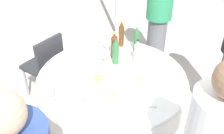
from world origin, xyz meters
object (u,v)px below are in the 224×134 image
at_px(wine_glass_right, 87,94).
at_px(plate_east, 113,96).
at_px(plate_west, 99,79).
at_px(wine_glass_left, 50,91).
at_px(wine_glass_front, 107,43).
at_px(plate_north, 87,52).
at_px(chair_near, 46,63).
at_px(bottle_brown_right, 114,46).
at_px(wine_glass_near, 105,55).
at_px(person_rear, 159,16).
at_px(bottle_green_left, 136,39).
at_px(bottle_brown_inner, 121,34).
at_px(bottle_clear_rear, 137,52).
at_px(plate_outer, 141,81).
at_px(dining_table, 112,87).
at_px(bottle_green_mid, 116,51).

distance_m(wine_glass_right, plate_east, 0.25).
bearing_deg(plate_west, wine_glass_left, 134.67).
height_order(wine_glass_front, plate_north, wine_glass_front).
relative_size(wine_glass_left, wine_glass_front, 1.08).
xyz_separation_m(wine_glass_front, plate_east, (-0.80, -0.18, -0.09)).
bearing_deg(wine_glass_right, wine_glass_left, 91.56).
bearing_deg(chair_near, plate_east, -102.22).
relative_size(bottle_brown_right, wine_glass_near, 2.15).
relative_size(wine_glass_right, person_rear, 0.09).
bearing_deg(bottle_green_left, plate_east, 169.80).
bearing_deg(bottle_brown_right, bottle_brown_inner, -11.20).
bearing_deg(plate_north, bottle_brown_inner, -58.86).
height_order(bottle_clear_rear, plate_outer, bottle_clear_rear).
bearing_deg(wine_glass_left, bottle_green_left, -35.31).
bearing_deg(person_rear, dining_table, -90.00).
xyz_separation_m(wine_glass_left, chair_near, (0.89, 0.41, -0.33)).
height_order(dining_table, wine_glass_left, wine_glass_left).
bearing_deg(wine_glass_front, wine_glass_right, 178.00).
bearing_deg(dining_table, wine_glass_right, 159.94).
bearing_deg(bottle_green_left, bottle_brown_inner, 61.51).
xyz_separation_m(bottle_clear_rear, bottle_green_left, (0.23, 0.02, 0.02)).
bearing_deg(person_rear, bottle_green_mid, -93.79).
bearing_deg(bottle_clear_rear, bottle_green_left, 5.74).
height_order(bottle_green_left, plate_outer, bottle_green_left).
distance_m(bottle_brown_inner, bottle_green_mid, 0.38).
distance_m(plate_north, chair_near, 0.59).
bearing_deg(bottle_green_left, wine_glass_front, 96.65).
height_order(plate_outer, chair_near, chair_near).
bearing_deg(wine_glass_right, bottle_green_left, -20.84).
distance_m(bottle_green_mid, wine_glass_right, 0.68).
height_order(plate_north, person_rear, person_rear).
xyz_separation_m(wine_glass_right, wine_glass_near, (0.64, -0.06, -0.00)).
relative_size(bottle_green_mid, person_rear, 0.19).
relative_size(wine_glass_near, wine_glass_front, 0.94).
xyz_separation_m(bottle_green_left, chair_near, (-0.06, 1.08, -0.37)).
bearing_deg(chair_near, plate_north, -68.79).
bearing_deg(dining_table, chair_near, 62.51).
distance_m(wine_glass_near, plate_west, 0.32).
distance_m(bottle_brown_right, wine_glass_left, 0.91).
distance_m(bottle_green_mid, chair_near, 0.98).
relative_size(wine_glass_left, plate_east, 0.64).
bearing_deg(plate_north, wine_glass_near, -127.64).
bearing_deg(bottle_green_left, plate_north, 102.58).
bearing_deg(plate_west, bottle_green_mid, -21.14).
bearing_deg(bottle_clear_rear, dining_table, 142.03).
bearing_deg(bottle_brown_right, plate_outer, -142.90).
height_order(bottle_clear_rear, wine_glass_right, bottle_clear_rear).
bearing_deg(wine_glass_left, wine_glass_right, -88.44).
bearing_deg(plate_outer, wine_glass_front, 37.76).
bearing_deg(chair_near, wine_glass_left, -128.11).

